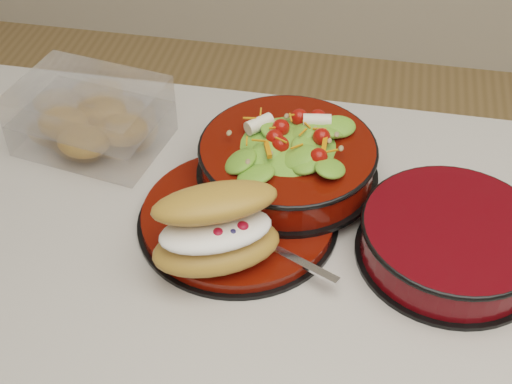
% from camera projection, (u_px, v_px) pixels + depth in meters
% --- Properties ---
extents(dinner_plate, '(0.26, 0.26, 0.02)m').
position_uv_depth(dinner_plate, '(238.00, 218.00, 0.92)').
color(dinner_plate, black).
rests_on(dinner_plate, island_counter).
extents(salad_bowl, '(0.25, 0.25, 0.10)m').
position_uv_depth(salad_bowl, '(288.00, 153.00, 0.95)').
color(salad_bowl, black).
rests_on(salad_bowl, dinner_plate).
extents(croissant, '(0.18, 0.16, 0.09)m').
position_uv_depth(croissant, '(217.00, 229.00, 0.83)').
color(croissant, '#BB7E39').
rests_on(croissant, dinner_plate).
extents(fork, '(0.14, 0.08, 0.00)m').
position_uv_depth(fork, '(280.00, 252.00, 0.86)').
color(fork, silver).
rests_on(fork, dinner_plate).
extents(pastry_box, '(0.22, 0.18, 0.09)m').
position_uv_depth(pastry_box, '(91.00, 118.00, 1.03)').
color(pastry_box, white).
rests_on(pastry_box, island_counter).
extents(extra_bowl, '(0.23, 0.23, 0.05)m').
position_uv_depth(extra_bowl, '(452.00, 239.00, 0.87)').
color(extra_bowl, black).
rests_on(extra_bowl, island_counter).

